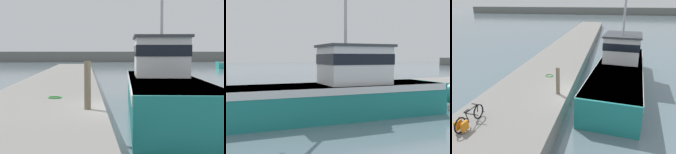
{
  "view_description": "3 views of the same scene",
  "coord_description": "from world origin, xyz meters",
  "views": [
    {
      "loc": [
        -1.35,
        -10.56,
        2.63
      ],
      "look_at": [
        -0.43,
        1.59,
        1.75
      ],
      "focal_mm": 55.0,
      "sensor_mm": 36.0,
      "label": 1
    },
    {
      "loc": [
        13.42,
        -1.97,
        2.77
      ],
      "look_at": [
        0.58,
        5.05,
        1.77
      ],
      "focal_mm": 45.0,
      "sensor_mm": 36.0,
      "label": 2
    },
    {
      "loc": [
        1.19,
        -10.6,
        5.6
      ],
      "look_at": [
        -1.22,
        0.84,
        1.46
      ],
      "focal_mm": 35.0,
      "sensor_mm": 36.0,
      "label": 3
    }
  ],
  "objects": [
    {
      "name": "hose_coil",
      "position": [
        -2.53,
        2.36,
        0.94
      ],
      "size": [
        0.53,
        0.53,
        0.04
      ],
      "primitive_type": "torus",
      "color": "green",
      "rests_on": "dock_pier"
    },
    {
      "name": "mooring_post",
      "position": [
        -1.31,
        -0.29,
        1.64
      ],
      "size": [
        0.2,
        0.2,
        1.45
      ],
      "primitive_type": "cylinder",
      "color": "#756651",
      "rests_on": "dock_pier"
    },
    {
      "name": "water_bottle_on_curb",
      "position": [
        -4.18,
        -2.8,
        1.03
      ],
      "size": [
        0.07,
        0.07,
        0.23
      ],
      "primitive_type": "cylinder",
      "color": "silver",
      "rests_on": "dock_pier"
    },
    {
      "name": "dock_pier",
      "position": [
        -3.01,
        0.0,
        0.46
      ],
      "size": [
        4.49,
        80.0,
        0.92
      ],
      "primitive_type": "cube",
      "color": "gray",
      "rests_on": "ground_plane"
    },
    {
      "name": "fishing_boat_main",
      "position": [
        1.99,
        4.3,
        1.2
      ],
      "size": [
        4.19,
        13.97,
        10.08
      ],
      "rotation": [
        0.0,
        0.0,
        -0.11
      ],
      "color": "teal",
      "rests_on": "ground_plane"
    },
    {
      "name": "ground_plane",
      "position": [
        0.0,
        0.0,
        0.0
      ],
      "size": [
        320.0,
        320.0,
        0.0
      ],
      "primitive_type": "plane",
      "color": "slate"
    },
    {
      "name": "bicycle_touring",
      "position": [
        -3.99,
        -4.17,
        1.23
      ],
      "size": [
        0.48,
        1.73,
        0.69
      ],
      "rotation": [
        0.0,
        0.0,
        -0.05
      ],
      "color": "black",
      "rests_on": "dock_pier"
    }
  ]
}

